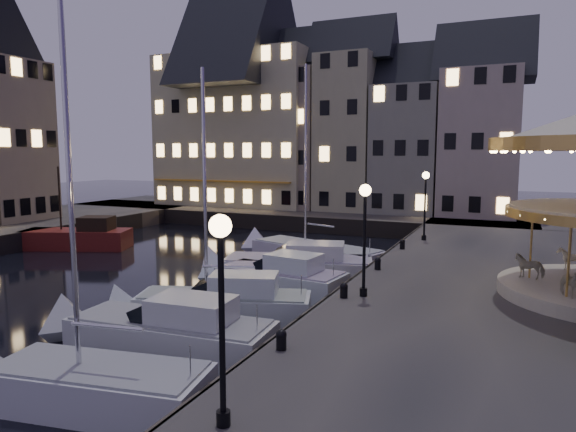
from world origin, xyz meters
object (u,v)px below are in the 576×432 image
at_px(bollard_d, 402,244).
at_px(motorboat_f, 308,253).
at_px(streetlamp_a, 221,290).
at_px(bollard_b, 344,290).
at_px(motorboat_e, 290,267).
at_px(streetlamp_c, 425,196).
at_px(bollard_a, 281,339).
at_px(bollard_c, 378,263).
at_px(motorboat_c, 213,305).
at_px(motorboat_b, 160,332).
at_px(motorboat_a, 80,386).
at_px(motorboat_d, 273,279).
at_px(streetlamp_b, 365,224).
at_px(red_fishing_boat, 78,239).

distance_m(bollard_d, motorboat_f, 5.82).
relative_size(streetlamp_a, bollard_b, 7.32).
bearing_deg(motorboat_e, streetlamp_c, 53.03).
bearing_deg(bollard_d, streetlamp_a, -88.28).
bearing_deg(bollard_a, bollard_b, 90.00).
height_order(bollard_c, motorboat_c, motorboat_c).
relative_size(streetlamp_c, motorboat_b, 0.52).
height_order(motorboat_a, motorboat_f, motorboat_f).
height_order(streetlamp_a, motorboat_f, motorboat_f).
relative_size(bollard_a, motorboat_b, 0.07).
bearing_deg(motorboat_e, motorboat_b, -90.02).
xyz_separation_m(streetlamp_c, motorboat_d, (-5.37, -10.11, -3.38)).
bearing_deg(streetlamp_b, bollard_a, -95.71).
distance_m(motorboat_d, motorboat_f, 6.97).
xyz_separation_m(bollard_c, motorboat_b, (-5.03, -9.27, -0.96)).
bearing_deg(streetlamp_b, bollard_c, 97.59).
bearing_deg(red_fishing_boat, motorboat_d, -14.88).
height_order(motorboat_d, red_fishing_boat, red_fishing_boat).
height_order(streetlamp_a, motorboat_c, motorboat_c).
bearing_deg(motorboat_d, motorboat_b, -91.80).
xyz_separation_m(bollard_b, motorboat_c, (-5.00, -1.02, -0.93)).
xyz_separation_m(motorboat_c, motorboat_f, (-0.72, 11.81, -0.15)).
bearing_deg(motorboat_d, motorboat_f, 97.76).
bearing_deg(bollard_b, red_fishing_boat, 158.93).
bearing_deg(motorboat_e, streetlamp_a, -70.66).
height_order(bollard_c, motorboat_a, motorboat_a).
bearing_deg(motorboat_f, streetlamp_b, -58.49).
xyz_separation_m(bollard_c, motorboat_d, (-4.77, -1.11, -0.96)).
height_order(motorboat_b, motorboat_f, motorboat_f).
distance_m(streetlamp_a, bollard_d, 20.15).
relative_size(bollard_b, motorboat_d, 0.08).
bearing_deg(motorboat_c, streetlamp_b, 15.17).
relative_size(bollard_b, motorboat_c, 0.06).
bearing_deg(motorboat_d, motorboat_c, -92.63).
distance_m(streetlamp_c, bollard_a, 19.66).
distance_m(streetlamp_b, streetlamp_c, 13.50).
bearing_deg(motorboat_e, motorboat_c, -89.79).
bearing_deg(streetlamp_c, bollard_b, -92.45).
height_order(bollard_c, motorboat_d, motorboat_d).
bearing_deg(motorboat_d, streetlamp_b, -32.25).
relative_size(streetlamp_a, motorboat_e, 0.48).
bearing_deg(bollard_c, streetlamp_c, 86.19).
bearing_deg(motorboat_c, red_fishing_boat, 150.80).
height_order(motorboat_a, motorboat_b, motorboat_a).
relative_size(motorboat_e, motorboat_f, 0.69).
xyz_separation_m(streetlamp_b, motorboat_f, (-6.31, 10.30, -3.49)).
height_order(bollard_a, bollard_d, same).
relative_size(motorboat_b, motorboat_d, 1.11).
distance_m(streetlamp_c, bollard_b, 14.22).
xyz_separation_m(streetlamp_b, red_fishing_boat, (-22.54, 7.95, -3.32)).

